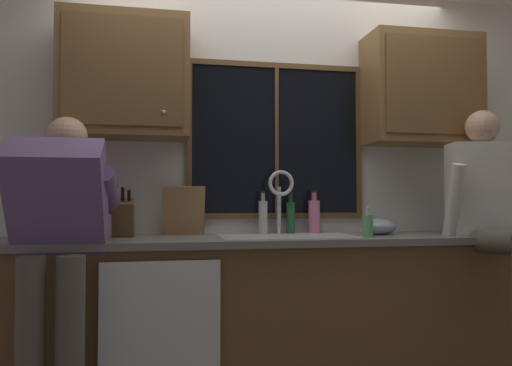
{
  "coord_description": "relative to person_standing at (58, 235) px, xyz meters",
  "views": [
    {
      "loc": [
        -0.69,
        -3.17,
        1.14
      ],
      "look_at": [
        -0.14,
        -0.3,
        1.23
      ],
      "focal_mm": 34.87,
      "sensor_mm": 36.0,
      "label": 1
    }
  ],
  "objects": [
    {
      "name": "window_glass",
      "position": [
        1.23,
        0.61,
        0.56
      ],
      "size": [
        1.1,
        0.02,
        0.95
      ],
      "primitive_type": "cube",
      "color": "black"
    },
    {
      "name": "bottle_green_glass",
      "position": [
        1.12,
        0.51,
        0.07
      ],
      "size": [
        0.06,
        0.06,
        0.27
      ],
      "color": "#B7B7BC",
      "rests_on": "countertop"
    },
    {
      "name": "lower_cabinet_run",
      "position": [
        1.18,
        0.33,
        -0.53
      ],
      "size": [
        3.15,
        0.58,
        0.88
      ],
      "primitive_type": "cube",
      "color": "brown",
      "rests_on": "floor"
    },
    {
      "name": "soap_dispenser",
      "position": [
        1.67,
        0.17,
        0.02
      ],
      "size": [
        0.06,
        0.07,
        0.18
      ],
      "color": "#59A566",
      "rests_on": "countertop"
    },
    {
      "name": "upper_cabinet_right",
      "position": [
        2.18,
        0.45,
        0.89
      ],
      "size": [
        0.74,
        0.36,
        0.72
      ],
      "color": "brown"
    },
    {
      "name": "window_frame_bottom",
      "position": [
        1.23,
        0.6,
        0.07
      ],
      "size": [
        1.17,
        0.02,
        0.04
      ],
      "primitive_type": "cube",
      "color": "brown"
    },
    {
      "name": "faucet",
      "position": [
        1.24,
        0.5,
        0.21
      ],
      "size": [
        0.18,
        0.09,
        0.4
      ],
      "color": "silver",
      "rests_on": "countertop"
    },
    {
      "name": "mixing_bowl",
      "position": [
        1.82,
        0.35,
        0.0
      ],
      "size": [
        0.21,
        0.21,
        0.1
      ],
      "primitive_type": "ellipsoid",
      "color": "#8C99A8",
      "rests_on": "countertop"
    },
    {
      "name": "window_frame_left",
      "position": [
        0.66,
        0.6,
        0.56
      ],
      "size": [
        0.03,
        0.02,
        0.95
      ],
      "primitive_type": "cube",
      "color": "brown"
    },
    {
      "name": "person_standing",
      "position": [
        0.0,
        0.0,
        0.0
      ],
      "size": [
        0.53,
        0.68,
        1.58
      ],
      "color": "#595147",
      "rests_on": "floor"
    },
    {
      "name": "knife_block",
      "position": [
        0.28,
        0.42,
        0.06
      ],
      "size": [
        0.12,
        0.18,
        0.32
      ],
      "color": "brown",
      "rests_on": "countertop"
    },
    {
      "name": "window_frame_top",
      "position": [
        1.23,
        0.6,
        1.05
      ],
      "size": [
        1.17,
        0.02,
        0.04
      ],
      "primitive_type": "cube",
      "color": "brown"
    },
    {
      "name": "upper_cabinet_left",
      "position": [
        0.28,
        0.45,
        0.89
      ],
      "size": [
        0.74,
        0.36,
        0.72
      ],
      "color": "brown"
    },
    {
      "name": "bottle_amber_small",
      "position": [
        1.46,
        0.54,
        0.07
      ],
      "size": [
        0.07,
        0.07,
        0.28
      ],
      "color": "pink",
      "rests_on": "countertop"
    },
    {
      "name": "window_mullion_center",
      "position": [
        1.23,
        0.6,
        0.56
      ],
      "size": [
        0.02,
        0.02,
        0.95
      ],
      "primitive_type": "cube",
      "color": "brown"
    },
    {
      "name": "person_sitting_on_counter",
      "position": [
        2.41,
        0.05,
        0.14
      ],
      "size": [
        0.54,
        0.63,
        1.26
      ],
      "color": "#595147",
      "rests_on": "countertop"
    },
    {
      "name": "cutting_board",
      "position": [
        0.63,
        0.54,
        0.1
      ],
      "size": [
        0.26,
        0.08,
        0.3
      ],
      "primitive_type": "cube",
      "rotation": [
        0.21,
        0.0,
        0.0
      ],
      "color": "#997047",
      "rests_on": "countertop"
    },
    {
      "name": "bottle_tall_clear",
      "position": [
        1.31,
        0.54,
        0.06
      ],
      "size": [
        0.06,
        0.06,
        0.26
      ],
      "color": "#1E592D",
      "rests_on": "countertop"
    },
    {
      "name": "back_wall",
      "position": [
        1.18,
        0.68,
        0.31
      ],
      "size": [
        5.55,
        0.12,
        2.55
      ],
      "primitive_type": "cube",
      "color": "silver",
      "rests_on": "floor"
    },
    {
      "name": "window_frame_right",
      "position": [
        1.8,
        0.6,
        0.56
      ],
      "size": [
        0.03,
        0.02,
        0.95
      ],
      "primitive_type": "cube",
      "color": "brown"
    },
    {
      "name": "dishwasher_front",
      "position": [
        0.49,
        0.01,
        -0.51
      ],
      "size": [
        0.6,
        0.02,
        0.74
      ],
      "primitive_type": "cube",
      "color": "white"
    },
    {
      "name": "sink",
      "position": [
        1.23,
        0.32,
        -0.14
      ],
      "size": [
        0.8,
        0.46,
        0.21
      ],
      "color": "#B7B7BC",
      "rests_on": "lower_cabinet_run"
    },
    {
      "name": "countertop",
      "position": [
        1.18,
        0.31,
        -0.07
      ],
      "size": [
        3.21,
        0.62,
        0.04
      ],
      "primitive_type": "cube",
      "color": "slate",
      "rests_on": "lower_cabinet_run"
    }
  ]
}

